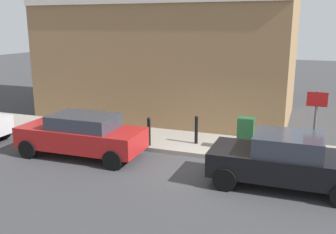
{
  "coord_description": "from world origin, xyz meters",
  "views": [
    {
      "loc": [
        -11.0,
        -2.7,
        4.4
      ],
      "look_at": [
        1.18,
        1.85,
        1.2
      ],
      "focal_mm": 40.48,
      "sensor_mm": 36.0,
      "label": 1
    }
  ],
  "objects_px": {
    "car_red": "(82,134)",
    "street_sign": "(316,117)",
    "bollard_near_cabinet": "(196,129)",
    "bollard_far_kerb": "(149,131)",
    "car_black": "(285,160)",
    "utility_cabinet": "(246,135)"
  },
  "relations": [
    {
      "from": "utility_cabinet",
      "to": "bollard_near_cabinet",
      "type": "height_order",
      "value": "utility_cabinet"
    },
    {
      "from": "utility_cabinet",
      "to": "street_sign",
      "type": "xyz_separation_m",
      "value": [
        -0.6,
        -2.17,
        0.98
      ]
    },
    {
      "from": "bollard_far_kerb",
      "to": "bollard_near_cabinet",
      "type": "bearing_deg",
      "value": -61.69
    },
    {
      "from": "car_red",
      "to": "bollard_near_cabinet",
      "type": "height_order",
      "value": "car_red"
    },
    {
      "from": "car_black",
      "to": "bollard_near_cabinet",
      "type": "bearing_deg",
      "value": -37.46
    },
    {
      "from": "bollard_near_cabinet",
      "to": "bollard_far_kerb",
      "type": "xyz_separation_m",
      "value": [
        -0.82,
        1.52,
        0.0
      ]
    },
    {
      "from": "car_black",
      "to": "utility_cabinet",
      "type": "height_order",
      "value": "car_black"
    },
    {
      "from": "bollard_near_cabinet",
      "to": "car_red",
      "type": "bearing_deg",
      "value": 124.13
    },
    {
      "from": "utility_cabinet",
      "to": "bollard_near_cabinet",
      "type": "relative_size",
      "value": 1.11
    },
    {
      "from": "utility_cabinet",
      "to": "car_black",
      "type": "bearing_deg",
      "value": -148.25
    },
    {
      "from": "bollard_far_kerb",
      "to": "car_black",
      "type": "bearing_deg",
      "value": -108.91
    },
    {
      "from": "car_black",
      "to": "car_red",
      "type": "relative_size",
      "value": 0.94
    },
    {
      "from": "utility_cabinet",
      "to": "bollard_far_kerb",
      "type": "distance_m",
      "value": 3.39
    },
    {
      "from": "utility_cabinet",
      "to": "bollard_near_cabinet",
      "type": "distance_m",
      "value": 1.8
    },
    {
      "from": "bollard_near_cabinet",
      "to": "bollard_far_kerb",
      "type": "height_order",
      "value": "same"
    },
    {
      "from": "car_red",
      "to": "street_sign",
      "type": "height_order",
      "value": "street_sign"
    },
    {
      "from": "street_sign",
      "to": "utility_cabinet",
      "type": "bearing_deg",
      "value": 74.45
    },
    {
      "from": "car_black",
      "to": "utility_cabinet",
      "type": "relative_size",
      "value": 3.52
    },
    {
      "from": "bollard_far_kerb",
      "to": "street_sign",
      "type": "height_order",
      "value": "street_sign"
    },
    {
      "from": "utility_cabinet",
      "to": "street_sign",
      "type": "bearing_deg",
      "value": -105.55
    },
    {
      "from": "car_black",
      "to": "street_sign",
      "type": "distance_m",
      "value": 2.09
    },
    {
      "from": "car_red",
      "to": "utility_cabinet",
      "type": "distance_m",
      "value": 5.6
    }
  ]
}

